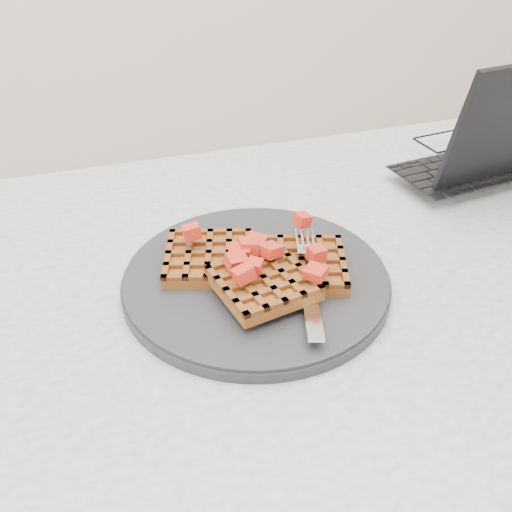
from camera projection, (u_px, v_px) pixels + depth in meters
name	position (u px, v px, depth m)	size (l,w,h in m)	color
table	(330.00, 360.00, 0.71)	(1.20, 0.80, 0.75)	silver
plate	(256.00, 279.00, 0.64)	(0.30, 0.30, 0.02)	black
waffles	(257.00, 267.00, 0.63)	(0.22, 0.19, 0.03)	brown
strawberry_pile	(256.00, 245.00, 0.61)	(0.15, 0.15, 0.02)	#AA1107
fork	(308.00, 282.00, 0.61)	(0.02, 0.18, 0.02)	silver
laptop	(480.00, 151.00, 0.86)	(0.31, 0.24, 0.20)	black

